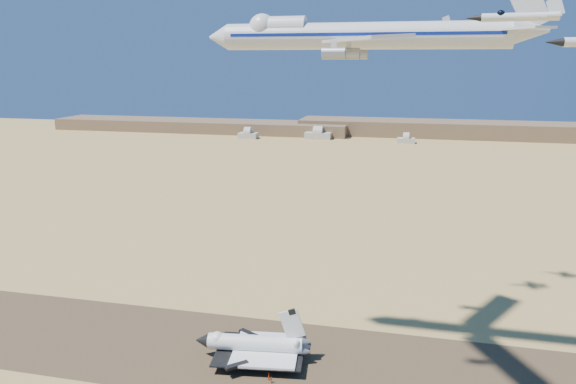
% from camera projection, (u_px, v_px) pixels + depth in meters
% --- Properties ---
extents(ground, '(1200.00, 1200.00, 0.00)m').
position_uv_depth(ground, '(228.00, 353.00, 176.65)').
color(ground, '#AA8A4B').
rests_on(ground, ground).
extents(runway, '(600.00, 50.00, 0.06)m').
position_uv_depth(runway, '(228.00, 353.00, 176.64)').
color(runway, '#4E3A27').
rests_on(runway, ground).
extents(ridgeline, '(960.00, 90.00, 18.00)m').
position_uv_depth(ridgeline, '(430.00, 131.00, 659.24)').
color(ridgeline, brown).
rests_on(ridgeline, ground).
extents(hangars, '(200.50, 29.50, 30.00)m').
position_uv_depth(hangars, '(314.00, 135.00, 642.77)').
color(hangars, beige).
rests_on(hangars, ground).
extents(shuttle, '(35.58, 24.67, 17.48)m').
position_uv_depth(shuttle, '(254.00, 345.00, 171.85)').
color(shuttle, silver).
rests_on(shuttle, runway).
extents(carrier_747, '(88.49, 68.75, 22.09)m').
position_uv_depth(carrier_747, '(353.00, 36.00, 147.79)').
color(carrier_747, silver).
extents(crew_a, '(0.58, 0.70, 1.65)m').
position_uv_depth(crew_a, '(269.00, 375.00, 162.56)').
color(crew_a, red).
rests_on(crew_a, runway).
extents(crew_b, '(0.81, 0.99, 1.78)m').
position_uv_depth(crew_b, '(272.00, 380.00, 159.96)').
color(crew_b, red).
rests_on(crew_b, runway).
extents(crew_c, '(0.96, 1.10, 1.68)m').
position_uv_depth(crew_c, '(269.00, 377.00, 161.26)').
color(crew_c, red).
rests_on(crew_c, runway).
extents(chase_jet_a, '(16.56, 9.10, 4.13)m').
position_uv_depth(chase_jet_a, '(518.00, 17.00, 100.63)').
color(chase_jet_a, silver).
extents(chase_jet_e, '(15.81, 8.74, 3.95)m').
position_uv_depth(chase_jet_e, '(428.00, 25.00, 184.43)').
color(chase_jet_e, silver).
extents(chase_jet_f, '(14.07, 7.85, 3.52)m').
position_uv_depth(chase_jet_f, '(475.00, 27.00, 196.01)').
color(chase_jet_f, silver).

